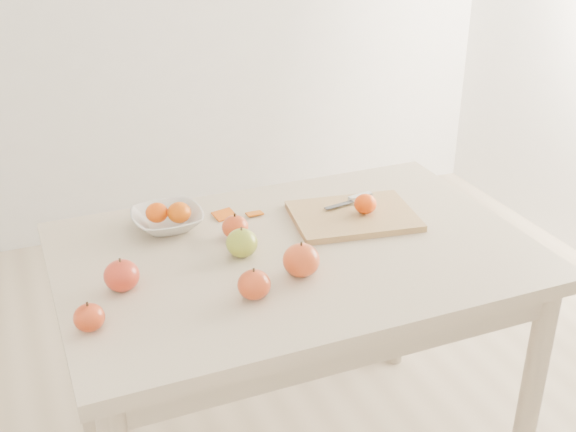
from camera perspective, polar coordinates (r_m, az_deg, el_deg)
name	(u,v)px	position (r m, az deg, el deg)	size (l,w,h in m)	color
table	(295,281)	(1.90, 0.58, -5.19)	(1.20, 0.80, 0.75)	beige
cutting_board	(353,216)	(2.00, 5.18, 0.00)	(0.33, 0.24, 0.02)	tan
board_tangerine	(365,204)	(1.99, 6.12, 0.96)	(0.06, 0.06, 0.05)	red
fruit_bowl	(168,220)	(1.97, -9.50, -0.30)	(0.19, 0.19, 0.05)	silver
bowl_tangerine_near	(157,213)	(1.96, -10.32, 0.27)	(0.06, 0.06, 0.05)	#DB5D07
bowl_tangerine_far	(179,212)	(1.95, -8.59, 0.28)	(0.06, 0.06, 0.06)	#E15907
orange_peel_a	(224,216)	(2.02, -5.06, 0.00)	(0.06, 0.04, 0.00)	#CE550E
orange_peel_b	(255,214)	(2.02, -2.66, 0.14)	(0.04, 0.04, 0.00)	#D5630F
paring_knife	(357,198)	(2.07, 5.46, 1.41)	(0.17, 0.06, 0.01)	silver
apple_green	(242,243)	(1.80, -3.67, -2.14)	(0.08, 0.08, 0.07)	olive
apple_red_c	(254,285)	(1.63, -2.69, -5.44)	(0.08, 0.08, 0.07)	maroon
apple_red_e	(301,260)	(1.72, 1.05, -3.51)	(0.09, 0.09, 0.08)	#A7200A
apple_red_a	(235,227)	(1.89, -4.20, -0.88)	(0.07, 0.07, 0.06)	#9E080A
apple_red_d	(89,318)	(1.59, -15.44, -7.74)	(0.07, 0.07, 0.06)	#951202
apple_red_b	(122,276)	(1.70, -13.01, -4.61)	(0.08, 0.08, 0.07)	maroon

